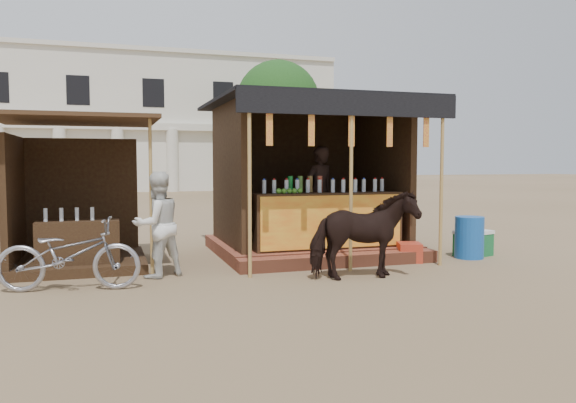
% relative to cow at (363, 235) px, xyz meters
% --- Properties ---
extents(ground, '(120.00, 120.00, 0.00)m').
position_rel_cow_xyz_m(ground, '(-0.92, -0.92, -0.64)').
color(ground, '#846B4C').
rests_on(ground, ground).
extents(main_stall, '(3.60, 3.61, 2.78)m').
position_rel_cow_xyz_m(main_stall, '(0.10, 2.44, 0.39)').
color(main_stall, brown).
rests_on(main_stall, ground).
extents(secondary_stall, '(2.40, 2.40, 2.38)m').
position_rel_cow_xyz_m(secondary_stall, '(-4.09, 2.31, 0.21)').
color(secondary_stall, '#382814').
rests_on(secondary_stall, ground).
extents(cow, '(1.53, 0.73, 1.28)m').
position_rel_cow_xyz_m(cow, '(0.00, 0.00, 0.00)').
color(cow, black).
rests_on(cow, ground).
extents(motorbike, '(1.90, 0.92, 0.96)m').
position_rel_cow_xyz_m(motorbike, '(-3.97, 0.54, -0.16)').
color(motorbike, '#96959D').
rests_on(motorbike, ground).
extents(bystander, '(0.93, 0.85, 1.55)m').
position_rel_cow_xyz_m(bystander, '(-2.80, 1.08, 0.13)').
color(bystander, silver).
rests_on(bystander, ground).
extents(blue_barrel, '(0.62, 0.62, 0.73)m').
position_rel_cow_xyz_m(blue_barrel, '(2.56, 1.08, -0.27)').
color(blue_barrel, '#1550A4').
rests_on(blue_barrel, ground).
extents(red_crate, '(0.49, 0.52, 0.32)m').
position_rel_cow_xyz_m(red_crate, '(1.37, 1.08, -0.48)').
color(red_crate, '#AD311C').
rests_on(red_crate, ground).
extents(cooler, '(0.74, 0.60, 0.46)m').
position_rel_cow_xyz_m(cooler, '(2.78, 1.26, -0.41)').
color(cooler, '#166632').
rests_on(cooler, ground).
extents(background_building, '(26.00, 7.45, 8.18)m').
position_rel_cow_xyz_m(background_building, '(-2.92, 29.02, 3.34)').
color(background_building, silver).
rests_on(background_building, ground).
extents(tree, '(4.50, 4.40, 7.00)m').
position_rel_cow_xyz_m(tree, '(4.89, 21.22, 3.99)').
color(tree, '#382314').
rests_on(tree, ground).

